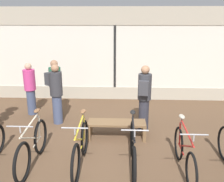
{
  "coord_description": "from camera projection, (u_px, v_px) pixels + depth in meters",
  "views": [
    {
      "loc": [
        0.29,
        -4.75,
        2.85
      ],
      "look_at": [
        0.0,
        1.66,
        0.95
      ],
      "focal_mm": 40.0,
      "sensor_mm": 36.0,
      "label": 1
    }
  ],
  "objects": [
    {
      "name": "ground_plane",
      "position": [
        109.0,
        155.0,
        5.37
      ],
      "size": [
        24.0,
        24.0,
        0.0
      ],
      "primitive_type": "plane",
      "color": "brown"
    },
    {
      "name": "shop_back_wall",
      "position": [
        115.0,
        54.0,
        8.62
      ],
      "size": [
        12.0,
        0.08,
        3.2
      ],
      "color": "#B2A893",
      "rests_on": "ground_plane"
    },
    {
      "name": "bicycle_left",
      "position": [
        32.0,
        147.0,
        4.91
      ],
      "size": [
        0.46,
        1.76,
        1.05
      ],
      "color": "black",
      "rests_on": "ground_plane"
    },
    {
      "name": "bicycle_center_left",
      "position": [
        81.0,
        148.0,
        4.86
      ],
      "size": [
        0.46,
        1.78,
        1.06
      ],
      "color": "black",
      "rests_on": "ground_plane"
    },
    {
      "name": "bicycle_center_right",
      "position": [
        133.0,
        149.0,
        4.82
      ],
      "size": [
        0.46,
        1.8,
        1.05
      ],
      "color": "black",
      "rests_on": "ground_plane"
    },
    {
      "name": "bicycle_right",
      "position": [
        184.0,
        154.0,
        4.68
      ],
      "size": [
        0.46,
        1.7,
        1.03
      ],
      "color": "black",
      "rests_on": "ground_plane"
    },
    {
      "name": "display_bench",
      "position": [
        117.0,
        125.0,
        6.05
      ],
      "size": [
        1.4,
        0.44,
        0.43
      ],
      "color": "brown",
      "rests_on": "ground_plane"
    },
    {
      "name": "customer_near_rack",
      "position": [
        56.0,
        92.0,
        6.78
      ],
      "size": [
        0.48,
        0.56,
        1.67
      ],
      "color": "#424C6B",
      "rests_on": "ground_plane"
    },
    {
      "name": "customer_by_window",
      "position": [
        144.0,
        96.0,
        6.35
      ],
      "size": [
        0.4,
        0.52,
        1.71
      ],
      "color": "#2D2D38",
      "rests_on": "ground_plane"
    },
    {
      "name": "customer_mid_floor",
      "position": [
        30.0,
        88.0,
        7.44
      ],
      "size": [
        0.35,
        0.35,
        1.58
      ],
      "color": "#424C6B",
      "rests_on": "ground_plane"
    },
    {
      "name": "customer_near_bench",
      "position": [
        55.0,
        87.0,
        7.28
      ],
      "size": [
        0.47,
        0.56,
        1.69
      ],
      "color": "#2D2D38",
      "rests_on": "ground_plane"
    }
  ]
}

